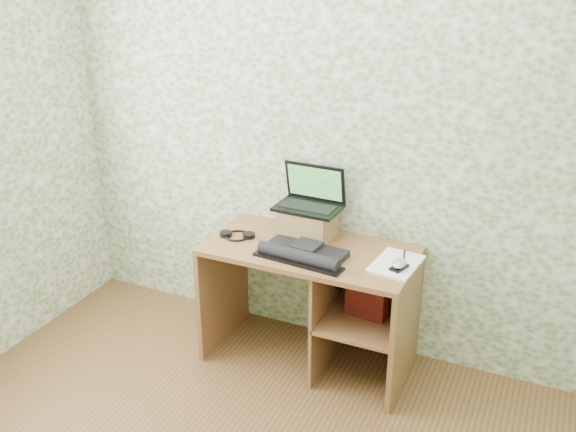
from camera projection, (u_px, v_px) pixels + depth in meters
The scene contains 10 objects.
wall_back at pixel (332, 141), 3.70m from camera, with size 3.50×3.50×0.00m, color silver.
desk at pixel (324, 290), 3.76m from camera, with size 1.20×0.60×0.75m.
riser at pixel (308, 223), 3.77m from camera, with size 0.29×0.24×0.18m, color olive.
laptop at pixel (311, 197), 3.75m from camera, with size 0.38×0.27×0.25m.
keyboard at pixel (303, 253), 3.55m from camera, with size 0.53×0.31×0.07m.
headphones at pixel (237, 235), 3.80m from camera, with size 0.21×0.19×0.03m.
notepad at pixel (396, 264), 3.46m from camera, with size 0.23×0.32×0.02m, color white.
mouse at pixel (399, 265), 3.39m from camera, with size 0.07×0.11×0.04m, color silver.
pen at pixel (404, 257), 3.52m from camera, with size 0.01×0.01×0.16m, color black.
red_box at pixel (367, 295), 3.61m from camera, with size 0.24×0.08×0.28m, color maroon.
Camera 1 is at (1.24, -1.61, 2.36)m, focal length 40.00 mm.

